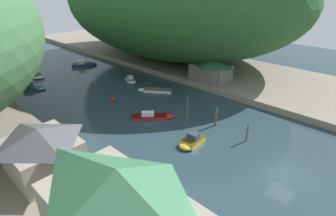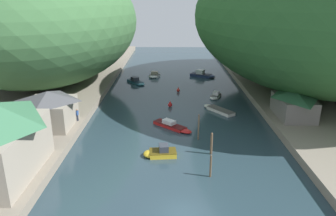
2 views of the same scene
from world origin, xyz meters
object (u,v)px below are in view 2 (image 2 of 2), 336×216
(boat_red_skiff, at_px, (173,126))
(boat_open_rowboat, at_px, (154,75))
(boat_navy_launch, at_px, (136,82))
(boat_cabin_cruiser, at_px, (217,109))
(right_bank_cottage, at_px, (294,103))
(channel_buoy_near, at_px, (178,90))
(boat_yellow_tender, at_px, (160,152))
(person_on_quay, at_px, (77,114))
(boathouse_shed, at_px, (49,108))
(boat_small_dinghy, at_px, (203,75))
(channel_buoy_far, at_px, (170,105))
(boat_far_right_bank, at_px, (215,96))

(boat_red_skiff, bearing_deg, boat_open_rowboat, -130.11)
(boat_navy_launch, xyz_separation_m, boat_cabin_cruiser, (14.62, -17.39, -0.10))
(right_bank_cottage, height_order, channel_buoy_near, right_bank_cottage)
(boat_yellow_tender, xyz_separation_m, person_on_quay, (-11.59, 8.43, 1.58))
(boathouse_shed, bearing_deg, boat_red_skiff, 6.02)
(boat_yellow_tender, height_order, boat_red_skiff, boat_yellow_tender)
(boat_small_dinghy, relative_size, boat_yellow_tender, 1.53)
(boat_small_dinghy, bearing_deg, channel_buoy_far, 9.08)
(right_bank_cottage, height_order, boat_open_rowboat, right_bank_cottage)
(boat_navy_launch, height_order, boat_yellow_tender, boat_yellow_tender)
(boathouse_shed, relative_size, boat_red_skiff, 1.23)
(boat_cabin_cruiser, height_order, channel_buoy_far, channel_buoy_far)
(boat_small_dinghy, relative_size, boat_red_skiff, 1.05)
(person_on_quay, bearing_deg, boat_cabin_cruiser, -48.00)
(boat_far_right_bank, relative_size, boat_open_rowboat, 1.09)
(right_bank_cottage, bearing_deg, boathouse_shed, -173.55)
(person_on_quay, bearing_deg, boat_far_right_bank, -32.94)
(boathouse_shed, distance_m, boat_red_skiff, 16.65)
(right_bank_cottage, relative_size, boat_yellow_tender, 1.95)
(boat_cabin_cruiser, xyz_separation_m, channel_buoy_far, (-7.53, 1.98, 0.15))
(boathouse_shed, distance_m, channel_buoy_far, 19.49)
(boat_open_rowboat, height_order, boat_cabin_cruiser, boat_open_rowboat)
(boat_cabin_cruiser, xyz_separation_m, person_on_quay, (-20.31, -7.10, 1.74))
(boat_small_dinghy, bearing_deg, boat_yellow_tender, 15.79)
(right_bank_cottage, xyz_separation_m, boat_far_right_bank, (-9.37, 12.39, -2.74))
(boathouse_shed, height_order, boat_small_dinghy, boathouse_shed)
(boat_small_dinghy, xyz_separation_m, boat_far_right_bank, (0.71, -16.16, -0.14))
(boat_navy_launch, bearing_deg, boat_open_rowboat, -155.50)
(boathouse_shed, distance_m, person_on_quay, 3.87)
(boat_cabin_cruiser, xyz_separation_m, channel_buoy_near, (-5.96, 10.98, 0.11))
(boat_far_right_bank, bearing_deg, boat_navy_launch, -11.73)
(right_bank_cottage, xyz_separation_m, boat_navy_launch, (-24.65, 22.56, -2.69))
(boathouse_shed, bearing_deg, channel_buoy_near, 48.84)
(boathouse_shed, height_order, channel_buoy_near, boathouse_shed)
(boat_red_skiff, height_order, person_on_quay, person_on_quay)
(boat_small_dinghy, height_order, person_on_quay, person_on_quay)
(boat_navy_launch, bearing_deg, person_on_quay, 42.98)
(boat_cabin_cruiser, bearing_deg, boat_red_skiff, -170.18)
(boathouse_shed, xyz_separation_m, boat_navy_launch, (8.76, 26.34, -3.12))
(boathouse_shed, xyz_separation_m, boat_small_dinghy, (23.33, 32.32, -3.03))
(boat_far_right_bank, bearing_deg, boat_open_rowboat, -31.57)
(boat_open_rowboat, distance_m, boat_red_skiff, 30.61)
(boat_navy_launch, xyz_separation_m, boat_yellow_tender, (5.90, -32.93, 0.06))
(boat_yellow_tender, bearing_deg, boat_red_skiff, -15.91)
(person_on_quay, bearing_deg, channel_buoy_far, -31.89)
(boat_small_dinghy, xyz_separation_m, boat_cabin_cruiser, (0.05, -23.38, -0.20))
(boat_navy_launch, height_order, boat_cabin_cruiser, boat_navy_launch)
(boat_red_skiff, xyz_separation_m, person_on_quay, (-13.19, 0.13, 1.69))
(right_bank_cottage, bearing_deg, boat_open_rowboat, 126.77)
(right_bank_cottage, bearing_deg, person_on_quay, -176.36)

